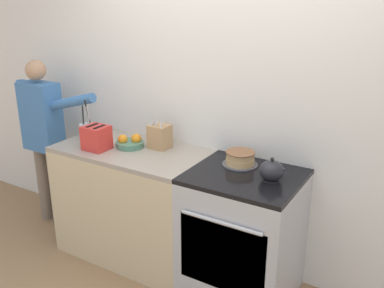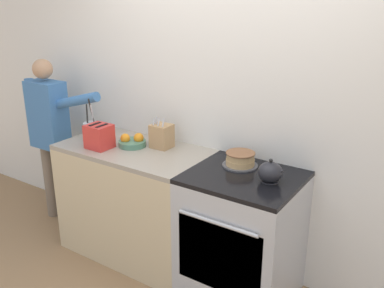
% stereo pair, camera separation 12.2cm
% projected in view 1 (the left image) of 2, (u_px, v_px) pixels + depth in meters
% --- Properties ---
extents(wall_back, '(8.00, 0.04, 2.60)m').
position_uv_depth(wall_back, '(230.00, 101.00, 3.08)').
color(wall_back, silver).
rests_on(wall_back, ground_plane).
extents(counter_cabinet, '(1.17, 0.64, 0.91)m').
position_uv_depth(counter_cabinet, '(134.00, 202.00, 3.41)').
color(counter_cabinet, beige).
rests_on(counter_cabinet, ground_plane).
extents(stove_range, '(0.73, 0.67, 0.91)m').
position_uv_depth(stove_range, '(242.00, 235.00, 2.95)').
color(stove_range, '#B7BABF').
rests_on(stove_range, ground_plane).
extents(layer_cake, '(0.24, 0.24, 0.10)m').
position_uv_depth(layer_cake, '(240.00, 159.00, 2.93)').
color(layer_cake, '#4C4C51').
rests_on(layer_cake, stove_range).
extents(tea_kettle, '(0.19, 0.15, 0.16)m').
position_uv_depth(tea_kettle, '(272.00, 171.00, 2.69)').
color(tea_kettle, '#232328').
rests_on(tea_kettle, stove_range).
extents(knife_block, '(0.15, 0.14, 0.25)m').
position_uv_depth(knife_block, '(160.00, 136.00, 3.25)').
color(knife_block, tan).
rests_on(knife_block, counter_cabinet).
extents(utensil_crock, '(0.12, 0.12, 0.35)m').
position_uv_depth(utensil_crock, '(88.00, 132.00, 3.40)').
color(utensil_crock, '#B7BABF').
rests_on(utensil_crock, counter_cabinet).
extents(fruit_bowl, '(0.21, 0.21, 0.10)m').
position_uv_depth(fruit_bowl, '(130.00, 143.00, 3.28)').
color(fruit_bowl, '#4C7F66').
rests_on(fruit_bowl, counter_cabinet).
extents(toaster, '(0.20, 0.16, 0.19)m').
position_uv_depth(toaster, '(96.00, 138.00, 3.22)').
color(toaster, red).
rests_on(toaster, counter_cabinet).
extents(person_baker, '(0.89, 0.20, 1.51)m').
position_uv_depth(person_baker, '(44.00, 130.00, 3.76)').
color(person_baker, '#7A6B5B').
rests_on(person_baker, ground_plane).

